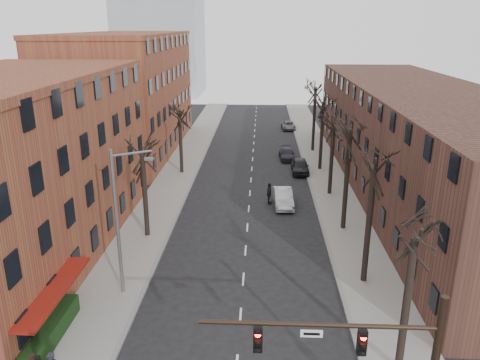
# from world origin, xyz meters

# --- Properties ---
(sidewalk_left) EXTENTS (4.00, 90.00, 0.15)m
(sidewalk_left) POSITION_xyz_m (-8.00, 35.00, 0.07)
(sidewalk_left) COLOR gray
(sidewalk_left) RESTS_ON ground
(sidewalk_right) EXTENTS (4.00, 90.00, 0.15)m
(sidewalk_right) POSITION_xyz_m (8.00, 35.00, 0.07)
(sidewalk_right) COLOR gray
(sidewalk_right) RESTS_ON ground
(building_left_near) EXTENTS (12.00, 26.00, 12.00)m
(building_left_near) POSITION_xyz_m (-16.00, 15.00, 6.00)
(building_left_near) COLOR brown
(building_left_near) RESTS_ON ground
(building_left_far) EXTENTS (12.00, 28.00, 14.00)m
(building_left_far) POSITION_xyz_m (-16.00, 44.00, 7.00)
(building_left_far) COLOR brown
(building_left_far) RESTS_ON ground
(building_right) EXTENTS (12.00, 50.00, 10.00)m
(building_right) POSITION_xyz_m (16.00, 30.00, 5.00)
(building_right) COLOR #4C2C23
(building_right) RESTS_ON ground
(awning_left) EXTENTS (1.20, 7.00, 0.15)m
(awning_left) POSITION_xyz_m (-9.40, 6.00, 0.00)
(awning_left) COLOR maroon
(awning_left) RESTS_ON ground
(hedge) EXTENTS (0.80, 6.00, 1.00)m
(hedge) POSITION_xyz_m (-9.50, 5.00, 0.65)
(hedge) COLOR #1B3813
(hedge) RESTS_ON sidewalk_left
(tree_right_b) EXTENTS (5.20, 5.20, 10.80)m
(tree_right_b) POSITION_xyz_m (7.60, 12.00, 0.00)
(tree_right_b) COLOR black
(tree_right_b) RESTS_ON ground
(tree_right_c) EXTENTS (5.20, 5.20, 11.60)m
(tree_right_c) POSITION_xyz_m (7.60, 20.00, 0.00)
(tree_right_c) COLOR black
(tree_right_c) RESTS_ON ground
(tree_right_d) EXTENTS (5.20, 5.20, 10.00)m
(tree_right_d) POSITION_xyz_m (7.60, 28.00, 0.00)
(tree_right_d) COLOR black
(tree_right_d) RESTS_ON ground
(tree_right_e) EXTENTS (5.20, 5.20, 10.80)m
(tree_right_e) POSITION_xyz_m (7.60, 36.00, 0.00)
(tree_right_e) COLOR black
(tree_right_e) RESTS_ON ground
(tree_right_f) EXTENTS (5.20, 5.20, 11.60)m
(tree_right_f) POSITION_xyz_m (7.60, 44.00, 0.00)
(tree_right_f) COLOR black
(tree_right_f) RESTS_ON ground
(tree_left_a) EXTENTS (5.20, 5.20, 9.50)m
(tree_left_a) POSITION_xyz_m (-7.60, 18.00, 0.00)
(tree_left_a) COLOR black
(tree_left_a) RESTS_ON ground
(tree_left_b) EXTENTS (5.20, 5.20, 9.50)m
(tree_left_b) POSITION_xyz_m (-7.60, 34.00, 0.00)
(tree_left_b) COLOR black
(tree_left_b) RESTS_ON ground
(streetlight) EXTENTS (2.45, 0.22, 9.03)m
(streetlight) POSITION_xyz_m (-7.03, 10.00, 5.01)
(streetlight) COLOR slate
(streetlight) RESTS_ON ground
(silver_sedan) EXTENTS (1.80, 4.61, 1.49)m
(silver_sedan) POSITION_xyz_m (3.05, 24.93, 0.75)
(silver_sedan) COLOR #B0B2B8
(silver_sedan) RESTS_ON ground
(parked_car_near) EXTENTS (1.84, 4.51, 1.53)m
(parked_car_near) POSITION_xyz_m (5.30, 34.77, 0.77)
(parked_car_near) COLOR black
(parked_car_near) RESTS_ON ground
(parked_car_mid) EXTENTS (2.02, 4.47, 1.27)m
(parked_car_mid) POSITION_xyz_m (4.15, 40.21, 0.63)
(parked_car_mid) COLOR black
(parked_car_mid) RESTS_ON ground
(parked_car_far) EXTENTS (2.19, 4.41, 1.20)m
(parked_car_far) POSITION_xyz_m (5.17, 57.06, 0.60)
(parked_car_far) COLOR slate
(parked_car_far) RESTS_ON ground
(pedestrian_crossing) EXTENTS (0.53, 1.17, 1.97)m
(pedestrian_crossing) POSITION_xyz_m (1.81, 25.32, 0.98)
(pedestrian_crossing) COLOR black
(pedestrian_crossing) RESTS_ON ground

